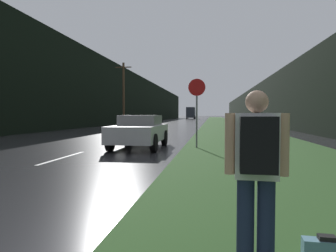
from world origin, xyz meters
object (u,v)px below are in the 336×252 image
object	(u,v)px
stop_sign	(197,105)
car_passing_near	(140,131)
hitchhiker_with_backpack	(257,167)
delivery_truck	(191,113)

from	to	relation	value
stop_sign	car_passing_near	world-z (taller)	stop_sign
hitchhiker_with_backpack	car_passing_near	distance (m)	9.96
hitchhiker_with_backpack	delivery_truck	xyz separation A→B (m)	(-6.90, 92.03, 0.99)
car_passing_near	delivery_truck	bearing A→B (deg)	-87.54
stop_sign	hitchhiker_with_backpack	xyz separation A→B (m)	(1.01, -9.70, -0.85)
delivery_truck	car_passing_near	bearing A→B (deg)	-87.54
stop_sign	delivery_truck	world-z (taller)	delivery_truck
stop_sign	car_passing_near	size ratio (longest dim) A/B	0.71
hitchhiker_with_backpack	delivery_truck	world-z (taller)	delivery_truck
hitchhiker_with_backpack	car_passing_near	world-z (taller)	hitchhiker_with_backpack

